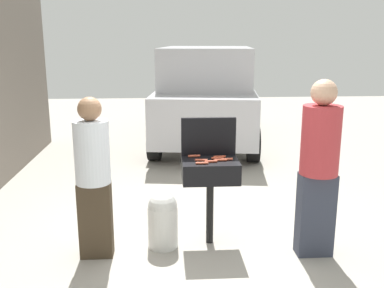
{
  "coord_description": "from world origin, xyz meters",
  "views": [
    {
      "loc": [
        -0.22,
        -4.41,
        2.2
      ],
      "look_at": [
        0.09,
        0.51,
        1.0
      ],
      "focal_mm": 40.79,
      "sensor_mm": 36.0,
      "label": 1
    }
  ],
  "objects_px": {
    "bbq_grill": "(210,173)",
    "hot_dog_7": "(194,156)",
    "hot_dog_5": "(221,160)",
    "hot_dog_6": "(226,159)",
    "person_right": "(319,163)",
    "hot_dog_3": "(211,161)",
    "hot_dog_2": "(201,160)",
    "hot_dog_4": "(218,158)",
    "hot_dog_1": "(220,157)",
    "person_left": "(93,173)",
    "hot_dog_0": "(202,163)",
    "parked_minivan": "(207,95)",
    "propane_tank": "(163,219)"
  },
  "relations": [
    {
      "from": "bbq_grill",
      "to": "hot_dog_7",
      "type": "height_order",
      "value": "hot_dog_7"
    },
    {
      "from": "hot_dog_5",
      "to": "hot_dog_7",
      "type": "height_order",
      "value": "same"
    },
    {
      "from": "hot_dog_5",
      "to": "hot_dog_6",
      "type": "xyz_separation_m",
      "value": [
        0.07,
        0.03,
        0.0
      ]
    },
    {
      "from": "bbq_grill",
      "to": "person_right",
      "type": "distance_m",
      "value": 1.12
    },
    {
      "from": "hot_dog_3",
      "to": "hot_dog_5",
      "type": "xyz_separation_m",
      "value": [
        0.11,
        0.05,
        0.0
      ]
    },
    {
      "from": "bbq_grill",
      "to": "hot_dog_7",
      "type": "distance_m",
      "value": 0.27
    },
    {
      "from": "hot_dog_2",
      "to": "hot_dog_4",
      "type": "bearing_deg",
      "value": 19.45
    },
    {
      "from": "hot_dog_1",
      "to": "hot_dog_7",
      "type": "relative_size",
      "value": 1.0
    },
    {
      "from": "hot_dog_2",
      "to": "person_left",
      "type": "distance_m",
      "value": 1.12
    },
    {
      "from": "hot_dog_3",
      "to": "hot_dog_5",
      "type": "relative_size",
      "value": 1.0
    },
    {
      "from": "hot_dog_0",
      "to": "person_right",
      "type": "bearing_deg",
      "value": -9.38
    },
    {
      "from": "hot_dog_0",
      "to": "hot_dog_4",
      "type": "bearing_deg",
      "value": 44.04
    },
    {
      "from": "hot_dog_7",
      "to": "parked_minivan",
      "type": "bearing_deg",
      "value": 82.85
    },
    {
      "from": "hot_dog_5",
      "to": "person_right",
      "type": "xyz_separation_m",
      "value": [
        0.95,
        -0.29,
        0.04
      ]
    },
    {
      "from": "person_left",
      "to": "hot_dog_2",
      "type": "bearing_deg",
      "value": 0.1
    },
    {
      "from": "hot_dog_2",
      "to": "hot_dog_5",
      "type": "bearing_deg",
      "value": -2.99
    },
    {
      "from": "hot_dog_4",
      "to": "hot_dog_6",
      "type": "height_order",
      "value": "same"
    },
    {
      "from": "hot_dog_0",
      "to": "hot_dog_5",
      "type": "height_order",
      "value": "same"
    },
    {
      "from": "bbq_grill",
      "to": "hot_dog_4",
      "type": "xyz_separation_m",
      "value": [
        0.08,
        0.03,
        0.16
      ]
    },
    {
      "from": "hot_dog_1",
      "to": "hot_dog_6",
      "type": "distance_m",
      "value": 0.12
    },
    {
      "from": "bbq_grill",
      "to": "hot_dog_5",
      "type": "relative_size",
      "value": 7.23
    },
    {
      "from": "hot_dog_1",
      "to": "hot_dog_3",
      "type": "distance_m",
      "value": 0.21
    },
    {
      "from": "hot_dog_6",
      "to": "person_right",
      "type": "relative_size",
      "value": 0.07
    },
    {
      "from": "hot_dog_1",
      "to": "hot_dog_3",
      "type": "bearing_deg",
      "value": -122.57
    },
    {
      "from": "hot_dog_6",
      "to": "propane_tank",
      "type": "bearing_deg",
      "value": -175.08
    },
    {
      "from": "hot_dog_6",
      "to": "hot_dog_3",
      "type": "bearing_deg",
      "value": -156.45
    },
    {
      "from": "hot_dog_4",
      "to": "person_right",
      "type": "bearing_deg",
      "value": -20.62
    },
    {
      "from": "bbq_grill",
      "to": "hot_dog_0",
      "type": "distance_m",
      "value": 0.23
    },
    {
      "from": "hot_dog_6",
      "to": "parked_minivan",
      "type": "height_order",
      "value": "parked_minivan"
    },
    {
      "from": "propane_tank",
      "to": "hot_dog_6",
      "type": "bearing_deg",
      "value": 4.92
    },
    {
      "from": "bbq_grill",
      "to": "parked_minivan",
      "type": "bearing_deg",
      "value": 84.98
    },
    {
      "from": "parked_minivan",
      "to": "bbq_grill",
      "type": "bearing_deg",
      "value": 92.3
    },
    {
      "from": "hot_dog_2",
      "to": "hot_dog_1",
      "type": "bearing_deg",
      "value": 29.76
    },
    {
      "from": "hot_dog_0",
      "to": "bbq_grill",
      "type": "bearing_deg",
      "value": 54.27
    },
    {
      "from": "hot_dog_0",
      "to": "parked_minivan",
      "type": "distance_m",
      "value": 4.93
    },
    {
      "from": "hot_dog_5",
      "to": "person_right",
      "type": "relative_size",
      "value": 0.07
    },
    {
      "from": "hot_dog_3",
      "to": "person_left",
      "type": "xyz_separation_m",
      "value": [
        -1.19,
        -0.15,
        -0.05
      ]
    },
    {
      "from": "hot_dog_3",
      "to": "hot_dog_7",
      "type": "relative_size",
      "value": 1.0
    },
    {
      "from": "hot_dog_4",
      "to": "hot_dog_6",
      "type": "bearing_deg",
      "value": -26.4
    },
    {
      "from": "hot_dog_3",
      "to": "hot_dog_7",
      "type": "xyz_separation_m",
      "value": [
        -0.16,
        0.23,
        0.0
      ]
    },
    {
      "from": "hot_dog_2",
      "to": "hot_dog_6",
      "type": "relative_size",
      "value": 1.0
    },
    {
      "from": "hot_dog_7",
      "to": "propane_tank",
      "type": "distance_m",
      "value": 0.75
    },
    {
      "from": "hot_dog_4",
      "to": "person_left",
      "type": "xyz_separation_m",
      "value": [
        -1.28,
        -0.27,
        -0.05
      ]
    },
    {
      "from": "hot_dog_1",
      "to": "person_left",
      "type": "distance_m",
      "value": 1.34
    },
    {
      "from": "hot_dog_0",
      "to": "hot_dog_4",
      "type": "distance_m",
      "value": 0.25
    },
    {
      "from": "hot_dog_3",
      "to": "propane_tank",
      "type": "bearing_deg",
      "value": 178.14
    },
    {
      "from": "hot_dog_4",
      "to": "hot_dog_7",
      "type": "height_order",
      "value": "same"
    },
    {
      "from": "hot_dog_2",
      "to": "parked_minivan",
      "type": "xyz_separation_m",
      "value": [
        0.52,
        4.79,
        0.07
      ]
    },
    {
      "from": "hot_dog_3",
      "to": "hot_dog_6",
      "type": "relative_size",
      "value": 1.0
    },
    {
      "from": "hot_dog_1",
      "to": "hot_dog_3",
      "type": "relative_size",
      "value": 1.0
    }
  ]
}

